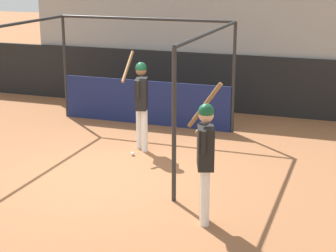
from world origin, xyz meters
name	(u,v)px	position (x,y,z in m)	size (l,w,h in m)	color
ground_plane	(104,175)	(0.00, 0.00, 0.00)	(60.00, 60.00, 0.00)	#935B38
outfield_wall	(190,81)	(0.00, 5.06, 0.72)	(24.00, 0.12, 1.44)	black
bleacher_section	(208,40)	(0.00, 6.72, 1.56)	(8.70, 3.20, 3.12)	#9E9E99
batting_cage	(133,84)	(-0.53, 2.60, 1.08)	(4.19, 4.05, 2.45)	#282828
player_batter	(141,98)	(0.10, 1.54, 1.07)	(0.58, 0.78, 1.91)	white
player_waiting	(205,152)	(2.19, -1.24, 1.06)	(0.55, 0.63, 2.01)	white
baseball	(133,154)	(0.07, 1.13, 0.04)	(0.07, 0.07, 0.07)	white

